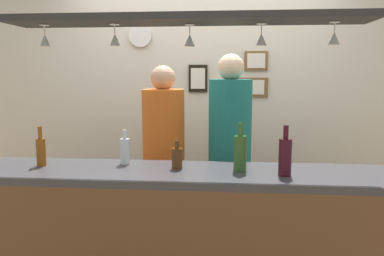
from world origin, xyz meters
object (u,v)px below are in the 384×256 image
(bottle_soda_clear, at_px, (125,150))
(picture_frame_upper_small, at_px, (256,61))
(bottle_beer_amber_tall, at_px, (41,151))
(picture_frame_lower_pair, at_px, (252,87))
(person_left_orange_shirt, at_px, (164,148))
(wall_clock, at_px, (140,36))
(bottle_wine_dark_red, at_px, (285,156))
(picture_frame_crest, at_px, (198,78))
(bottle_beer_brown_stubby, at_px, (177,158))
(person_right_teal_shirt, at_px, (230,142))
(bottle_champagne_green, at_px, (240,152))

(bottle_soda_clear, bearing_deg, picture_frame_upper_small, 53.34)
(bottle_beer_amber_tall, height_order, picture_frame_lower_pair, picture_frame_lower_pair)
(person_left_orange_shirt, bearing_deg, wall_clock, 115.63)
(picture_frame_upper_small, bearing_deg, bottle_wine_dark_red, -87.10)
(picture_frame_crest, xyz_separation_m, picture_frame_lower_pair, (0.52, 0.00, -0.08))
(bottle_beer_brown_stubby, xyz_separation_m, bottle_soda_clear, (-0.36, 0.09, 0.02))
(bottle_soda_clear, relative_size, picture_frame_upper_small, 1.05)
(person_right_teal_shirt, height_order, bottle_beer_brown_stubby, person_right_teal_shirt)
(bottle_beer_amber_tall, bearing_deg, picture_frame_lower_pair, 43.40)
(bottle_beer_amber_tall, distance_m, bottle_wine_dark_red, 1.55)
(bottle_champagne_green, height_order, picture_frame_upper_small, picture_frame_upper_small)
(person_left_orange_shirt, distance_m, wall_clock, 1.23)
(person_right_teal_shirt, distance_m, bottle_champagne_green, 0.69)
(bottle_beer_brown_stubby, height_order, picture_frame_lower_pair, picture_frame_lower_pair)
(person_right_teal_shirt, distance_m, bottle_beer_amber_tall, 1.40)
(bottle_beer_brown_stubby, distance_m, picture_frame_crest, 1.44)
(bottle_beer_amber_tall, height_order, bottle_wine_dark_red, bottle_wine_dark_red)
(bottle_beer_brown_stubby, distance_m, bottle_soda_clear, 0.37)
(person_left_orange_shirt, xyz_separation_m, picture_frame_lower_pair, (0.74, 0.70, 0.47))
(bottle_soda_clear, bearing_deg, bottle_beer_brown_stubby, -14.11)
(wall_clock, bearing_deg, picture_frame_lower_pair, 0.33)
(picture_frame_upper_small, height_order, wall_clock, wall_clock)
(bottle_champagne_green, distance_m, bottle_beer_brown_stubby, 0.40)
(bottle_beer_brown_stubby, bearing_deg, bottle_soda_clear, 165.89)
(picture_frame_lower_pair, bearing_deg, picture_frame_upper_small, 0.00)
(bottle_soda_clear, height_order, picture_frame_crest, picture_frame_crest)
(bottle_wine_dark_red, bearing_deg, bottle_soda_clear, 168.71)
(bottle_soda_clear, distance_m, bottle_wine_dark_red, 1.04)
(bottle_beer_brown_stubby, relative_size, picture_frame_upper_small, 0.82)
(bottle_soda_clear, height_order, bottle_wine_dark_red, bottle_wine_dark_red)
(person_left_orange_shirt, xyz_separation_m, wall_clock, (-0.33, 0.69, 0.96))
(person_left_orange_shirt, relative_size, picture_frame_crest, 6.44)
(picture_frame_lower_pair, bearing_deg, bottle_wine_dark_red, -85.83)
(picture_frame_crest, bearing_deg, person_right_teal_shirt, -66.18)
(bottle_soda_clear, relative_size, picture_frame_crest, 0.88)
(bottle_beer_amber_tall, bearing_deg, bottle_soda_clear, 10.39)
(picture_frame_lower_pair, distance_m, picture_frame_upper_small, 0.25)
(bottle_wine_dark_red, xyz_separation_m, picture_frame_upper_small, (-0.07, 1.47, 0.60))
(bottle_champagne_green, xyz_separation_m, picture_frame_crest, (-0.37, 1.38, 0.43))
(bottle_wine_dark_red, height_order, picture_frame_crest, picture_frame_crest)
(bottle_wine_dark_red, distance_m, picture_frame_crest, 1.65)
(bottle_champagne_green, distance_m, picture_frame_lower_pair, 1.44)
(bottle_champagne_green, bearing_deg, bottle_beer_brown_stubby, 175.91)
(picture_frame_lower_pair, bearing_deg, person_left_orange_shirt, -136.88)
(person_left_orange_shirt, distance_m, picture_frame_upper_small, 1.27)
(picture_frame_crest, bearing_deg, wall_clock, -179.36)
(picture_frame_lower_pair, bearing_deg, picture_frame_crest, 180.00)
(bottle_beer_amber_tall, distance_m, bottle_beer_brown_stubby, 0.89)
(bottle_beer_brown_stubby, height_order, bottle_soda_clear, bottle_soda_clear)
(bottle_beer_amber_tall, bearing_deg, bottle_wine_dark_red, -3.89)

